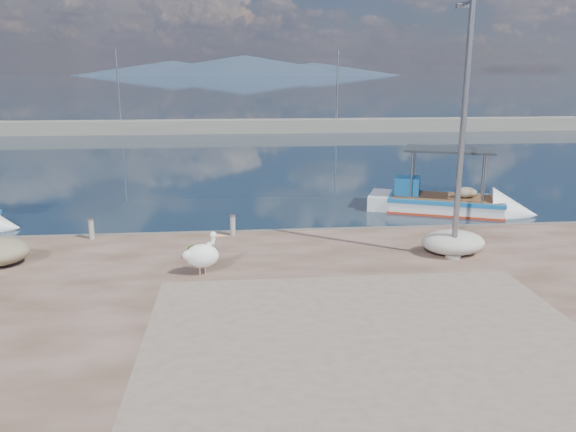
# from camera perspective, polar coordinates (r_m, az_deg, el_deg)

# --- Properties ---
(ground) EXTENTS (1400.00, 1400.00, 0.00)m
(ground) POSITION_cam_1_polar(r_m,az_deg,el_deg) (14.27, 1.43, -8.92)
(ground) COLOR #162635
(ground) RESTS_ON ground
(quay_patch) EXTENTS (9.00, 7.00, 0.01)m
(quay_patch) POSITION_cam_1_polar(r_m,az_deg,el_deg) (11.55, 8.29, -12.28)
(quay_patch) COLOR gray
(quay_patch) RESTS_ON quay
(breakwater) EXTENTS (120.00, 2.20, 7.50)m
(breakwater) POSITION_cam_1_polar(r_m,az_deg,el_deg) (53.26, -3.66, 9.10)
(breakwater) COLOR gray
(breakwater) RESTS_ON ground
(mountains) EXTENTS (370.00, 280.00, 22.00)m
(mountains) POSITION_cam_1_polar(r_m,az_deg,el_deg) (663.03, -4.98, 14.89)
(mountains) COLOR #28384C
(mountains) RESTS_ON ground
(boat_right) EXTENTS (6.68, 4.27, 3.06)m
(boat_right) POSITION_cam_1_polar(r_m,az_deg,el_deg) (24.18, 15.54, 1.03)
(boat_right) COLOR white
(boat_right) RESTS_ON ground
(pelican) EXTENTS (1.20, 0.69, 1.14)m
(pelican) POSITION_cam_1_polar(r_m,az_deg,el_deg) (14.79, -8.66, -3.93)
(pelican) COLOR tan
(pelican) RESTS_ON quay
(lamp_post) EXTENTS (0.44, 0.96, 7.00)m
(lamp_post) POSITION_cam_1_polar(r_m,az_deg,el_deg) (16.07, 17.22, 7.18)
(lamp_post) COLOR gray
(lamp_post) RESTS_ON quay
(bollard_near) EXTENTS (0.23, 0.23, 0.69)m
(bollard_near) POSITION_cam_1_polar(r_m,az_deg,el_deg) (18.24, -5.64, -0.79)
(bollard_near) COLOR gray
(bollard_near) RESTS_ON quay
(bollard_far) EXTENTS (0.22, 0.22, 0.68)m
(bollard_far) POSITION_cam_1_polar(r_m,az_deg,el_deg) (18.82, -19.36, -1.10)
(bollard_far) COLOR gray
(bollard_far) RESTS_ON quay
(potted_plant) EXTENTS (0.54, 0.50, 0.48)m
(potted_plant) POSITION_cam_1_polar(r_m,az_deg,el_deg) (16.16, -9.56, -3.46)
(potted_plant) COLOR #33722D
(potted_plant) RESTS_ON quay
(net_pile_d) EXTENTS (1.83, 1.37, 0.69)m
(net_pile_d) POSITION_cam_1_polar(r_m,az_deg,el_deg) (17.00, 16.43, -2.59)
(net_pile_d) COLOR beige
(net_pile_d) RESTS_ON quay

